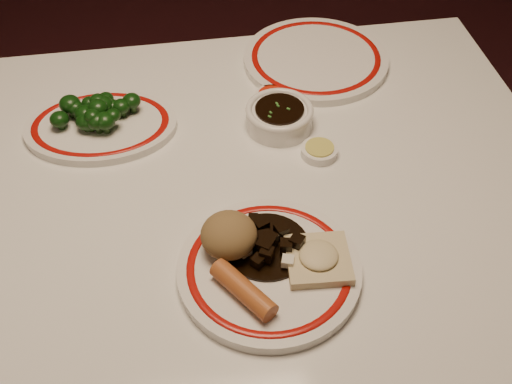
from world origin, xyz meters
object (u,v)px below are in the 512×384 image
at_px(main_plate, 269,270).
at_px(broccoli_pile, 95,112).
at_px(spring_roll, 243,290).
at_px(stirfry_heap, 266,243).
at_px(rice_mound, 229,235).
at_px(fried_wonton, 318,258).
at_px(soy_bowl, 279,118).
at_px(dining_table, 216,227).
at_px(broccoli_plate, 101,126).

relative_size(main_plate, broccoli_pile, 2.07).
distance_m(spring_roll, stirfry_heap, 0.09).
distance_m(main_plate, broccoli_pile, 0.45).
bearing_deg(rice_mound, fried_wonton, -21.10).
relative_size(fried_wonton, broccoli_pile, 0.61).
relative_size(main_plate, fried_wonton, 3.42).
bearing_deg(soy_bowl, spring_roll, -107.96).
height_order(broccoli_pile, soy_bowl, broccoli_pile).
relative_size(broccoli_pile, soy_bowl, 1.34).
distance_m(main_plate, soy_bowl, 0.33).
xyz_separation_m(main_plate, spring_roll, (-0.04, -0.04, 0.02)).
bearing_deg(soy_bowl, stirfry_heap, -104.56).
relative_size(dining_table, spring_roll, 11.03).
distance_m(stirfry_heap, soy_bowl, 0.30).
xyz_separation_m(dining_table, broccoli_plate, (-0.18, 0.19, 0.10)).
distance_m(rice_mound, spring_roll, 0.09).
bearing_deg(stirfry_heap, spring_roll, -119.20).
distance_m(main_plate, rice_mound, 0.08).
bearing_deg(broccoli_pile, rice_mound, -59.06).
height_order(stirfry_heap, soy_bowl, stirfry_heap).
bearing_deg(broccoli_pile, dining_table, -45.14).
xyz_separation_m(spring_roll, stirfry_heap, (0.04, 0.08, -0.00)).
bearing_deg(soy_bowl, rice_mound, -114.37).
distance_m(dining_table, rice_mound, 0.20).
height_order(spring_roll, stirfry_heap, stirfry_heap).
xyz_separation_m(main_plate, soy_bowl, (0.08, 0.33, 0.01)).
height_order(main_plate, soy_bowl, soy_bowl).
height_order(fried_wonton, broccoli_pile, broccoli_pile).
height_order(fried_wonton, stirfry_heap, stirfry_heap).
bearing_deg(spring_roll, rice_mound, 61.24).
distance_m(spring_roll, soy_bowl, 0.39).
height_order(dining_table, fried_wonton, fried_wonton).
xyz_separation_m(fried_wonton, broccoli_pile, (-0.32, 0.38, 0.01)).
relative_size(stirfry_heap, broccoli_plate, 0.45).
relative_size(dining_table, soy_bowl, 10.00).
bearing_deg(spring_roll, broccoli_plate, 81.73).
bearing_deg(soy_bowl, dining_table, -133.47).
height_order(spring_roll, fried_wonton, spring_roll).
xyz_separation_m(spring_roll, soy_bowl, (0.12, 0.37, -0.01)).
height_order(rice_mound, spring_roll, rice_mound).
height_order(main_plate, rice_mound, rice_mound).
relative_size(spring_roll, fried_wonton, 1.11).
bearing_deg(dining_table, fried_wonton, -54.81).
bearing_deg(dining_table, stirfry_heap, -67.29).
distance_m(dining_table, broccoli_plate, 0.28).
height_order(main_plate, fried_wonton, fried_wonton).
xyz_separation_m(dining_table, soy_bowl, (0.14, 0.14, 0.11)).
bearing_deg(fried_wonton, stirfry_heap, 150.33).
distance_m(stirfry_heap, broccoli_pile, 0.42).
distance_m(main_plate, broccoli_plate, 0.44).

